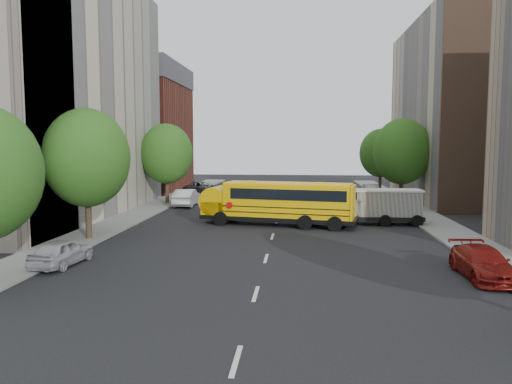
# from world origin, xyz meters

# --- Properties ---
(ground) EXTENTS (120.00, 120.00, 0.00)m
(ground) POSITION_xyz_m (0.00, 0.00, 0.00)
(ground) COLOR black
(ground) RESTS_ON ground
(sidewalk_left) EXTENTS (3.00, 80.00, 0.12)m
(sidewalk_left) POSITION_xyz_m (-11.50, 5.00, 0.06)
(sidewalk_left) COLOR slate
(sidewalk_left) RESTS_ON ground
(sidewalk_right) EXTENTS (3.00, 80.00, 0.12)m
(sidewalk_right) POSITION_xyz_m (11.50, 5.00, 0.06)
(sidewalk_right) COLOR slate
(sidewalk_right) RESTS_ON ground
(lane_markings) EXTENTS (0.15, 64.00, 0.01)m
(lane_markings) POSITION_xyz_m (0.00, 10.00, 0.01)
(lane_markings) COLOR silver
(lane_markings) RESTS_ON ground
(building_left_cream) EXTENTS (10.00, 26.00, 20.00)m
(building_left_cream) POSITION_xyz_m (-18.00, 6.00, 10.00)
(building_left_cream) COLOR beige
(building_left_cream) RESTS_ON ground
(building_left_redbrick) EXTENTS (10.00, 15.00, 13.00)m
(building_left_redbrick) POSITION_xyz_m (-18.00, 28.00, 6.50)
(building_left_redbrick) COLOR maroon
(building_left_redbrick) RESTS_ON ground
(building_right_far) EXTENTS (10.00, 22.00, 18.00)m
(building_right_far) POSITION_xyz_m (18.00, 20.00, 9.00)
(building_right_far) COLOR #B6A48D
(building_right_far) RESTS_ON ground
(building_right_sidewall) EXTENTS (10.10, 0.30, 18.00)m
(building_right_sidewall) POSITION_xyz_m (18.00, 9.00, 9.00)
(building_right_sidewall) COLOR brown
(building_right_sidewall) RESTS_ON ground
(street_tree_1) EXTENTS (5.12, 5.12, 7.90)m
(street_tree_1) POSITION_xyz_m (-11.00, -4.00, 4.95)
(street_tree_1) COLOR #38281C
(street_tree_1) RESTS_ON ground
(street_tree_2) EXTENTS (4.99, 4.99, 7.71)m
(street_tree_2) POSITION_xyz_m (-11.00, 14.00, 4.83)
(street_tree_2) COLOR #38281C
(street_tree_2) RESTS_ON ground
(street_tree_4) EXTENTS (5.25, 5.25, 8.10)m
(street_tree_4) POSITION_xyz_m (11.00, 14.00, 5.08)
(street_tree_4) COLOR #38281C
(street_tree_4) RESTS_ON ground
(street_tree_5) EXTENTS (4.86, 4.86, 7.51)m
(street_tree_5) POSITION_xyz_m (11.00, 26.00, 4.70)
(street_tree_5) COLOR #38281C
(street_tree_5) RESTS_ON ground
(school_bus) EXTENTS (11.38, 4.70, 3.13)m
(school_bus) POSITION_xyz_m (0.07, 2.40, 1.75)
(school_bus) COLOR black
(school_bus) RESTS_ON ground
(safari_truck) EXTENTS (5.96, 2.30, 2.53)m
(safari_truck) POSITION_xyz_m (7.54, 3.47, 1.34)
(safari_truck) COLOR black
(safari_truck) RESTS_ON ground
(parked_car_0) EXTENTS (1.89, 3.98, 1.32)m
(parked_car_0) POSITION_xyz_m (-9.60, -10.31, 0.66)
(parked_car_0) COLOR #B3B5BA
(parked_car_0) RESTS_ON ground
(parked_car_1) EXTENTS (1.75, 4.89, 1.61)m
(parked_car_1) POSITION_xyz_m (-8.80, 12.60, 0.80)
(parked_car_1) COLOR silver
(parked_car_1) RESTS_ON ground
(parked_car_2) EXTENTS (3.01, 5.78, 1.56)m
(parked_car_2) POSITION_xyz_m (-9.60, 22.67, 0.78)
(parked_car_2) COLOR black
(parked_car_2) RESTS_ON ground
(parked_car_3) EXTENTS (1.97, 4.64, 1.34)m
(parked_car_3) POSITION_xyz_m (9.60, -10.84, 0.67)
(parked_car_3) COLOR maroon
(parked_car_3) RESTS_ON ground
(parked_car_4) EXTENTS (1.92, 4.49, 1.51)m
(parked_car_4) POSITION_xyz_m (8.80, 14.22, 0.76)
(parked_car_4) COLOR #333055
(parked_car_4) RESTS_ON ground
(parked_car_5) EXTENTS (1.76, 4.21, 1.35)m
(parked_car_5) POSITION_xyz_m (9.60, 22.82, 0.68)
(parked_car_5) COLOR #A7A6A1
(parked_car_5) RESTS_ON ground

